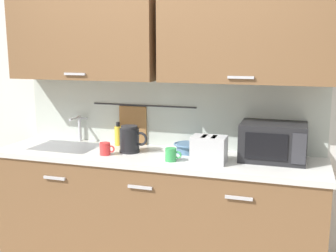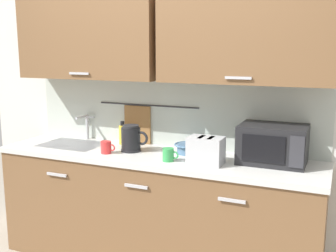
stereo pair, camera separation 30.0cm
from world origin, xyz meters
name	(u,v)px [view 2 (the right image)]	position (x,y,z in m)	size (l,w,h in m)	color
counter_unit	(154,209)	(-0.01, 0.30, 0.46)	(2.53, 0.64, 0.90)	brown
back_wall_assembly	(167,71)	(0.00, 0.53, 1.52)	(3.70, 0.41, 2.50)	silver
sink_faucet	(86,123)	(-0.78, 0.53, 1.04)	(0.09, 0.17, 0.22)	#B2B5BA
microwave	(273,144)	(0.86, 0.41, 1.04)	(0.46, 0.35, 0.27)	black
electric_kettle	(131,139)	(-0.21, 0.31, 1.00)	(0.23, 0.16, 0.21)	black
dish_soap_bottle	(123,134)	(-0.39, 0.49, 0.99)	(0.06, 0.06, 0.20)	yellow
mug_near_sink	(106,147)	(-0.35, 0.17, 0.95)	(0.12, 0.08, 0.09)	red
mixing_bowl	(188,148)	(0.23, 0.42, 0.94)	(0.21, 0.21, 0.08)	#4C7093
toaster	(206,150)	(0.44, 0.20, 1.00)	(0.26, 0.17, 0.19)	#B7BABF
mug_by_kettle	(169,155)	(0.18, 0.16, 0.95)	(0.12, 0.08, 0.09)	green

